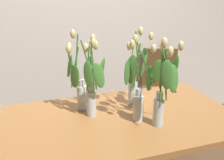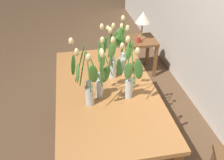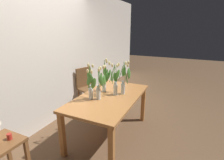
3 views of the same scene
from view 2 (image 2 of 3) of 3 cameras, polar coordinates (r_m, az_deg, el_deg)
ground_plane at (r=2.70m, az=-1.18°, el=-14.90°), size 18.00×18.00×0.00m
dining_table at (r=2.25m, az=-1.37°, el=-4.02°), size 1.60×0.90×0.74m
tulip_vase_0 at (r=1.88m, az=-5.75°, el=-0.37°), size 0.21×0.28×0.59m
tulip_vase_1 at (r=2.31m, az=2.27°, el=6.54°), size 0.22×0.23×0.58m
tulip_vase_2 at (r=2.00m, az=-2.40°, el=1.01°), size 0.22×0.17×0.56m
tulip_vase_3 at (r=2.24m, az=-0.46°, el=5.09°), size 0.18×0.15×0.55m
tulip_vase_4 at (r=1.97m, az=3.95°, el=0.39°), size 0.24×0.21×0.59m
side_table at (r=3.67m, az=6.71°, el=7.90°), size 0.44×0.44×0.55m
table_lamp at (r=3.54m, az=7.31°, el=14.37°), size 0.22×0.22×0.40m
pillar_candle at (r=3.50m, az=6.36°, el=9.42°), size 0.06×0.06×0.07m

